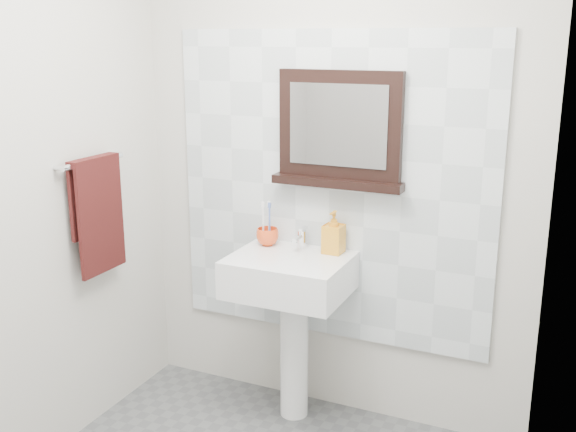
% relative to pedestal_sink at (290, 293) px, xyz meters
% --- Properties ---
extents(back_wall, '(2.00, 0.01, 2.50)m').
position_rel_pedestal_sink_xyz_m(back_wall, '(0.11, 0.23, 0.57)').
color(back_wall, beige).
rests_on(back_wall, ground).
extents(right_wall, '(0.01, 2.20, 2.50)m').
position_rel_pedestal_sink_xyz_m(right_wall, '(1.11, -0.87, 0.57)').
color(right_wall, beige).
rests_on(right_wall, ground).
extents(splashback, '(1.60, 0.02, 1.50)m').
position_rel_pedestal_sink_xyz_m(splashback, '(0.11, 0.21, 0.47)').
color(splashback, silver).
rests_on(splashback, back_wall).
extents(pedestal_sink, '(0.55, 0.44, 0.96)m').
position_rel_pedestal_sink_xyz_m(pedestal_sink, '(0.00, 0.00, 0.00)').
color(pedestal_sink, white).
rests_on(pedestal_sink, ground).
extents(toothbrush_cup, '(0.12, 0.12, 0.09)m').
position_rel_pedestal_sink_xyz_m(toothbrush_cup, '(-0.18, 0.11, 0.23)').
color(toothbrush_cup, '#ED4C1B').
rests_on(toothbrush_cup, pedestal_sink).
extents(toothbrushes, '(0.05, 0.04, 0.21)m').
position_rel_pedestal_sink_xyz_m(toothbrushes, '(-0.18, 0.11, 0.31)').
color(toothbrushes, white).
rests_on(toothbrushes, toothbrush_cup).
extents(soap_dispenser, '(0.10, 0.10, 0.21)m').
position_rel_pedestal_sink_xyz_m(soap_dispenser, '(0.17, 0.13, 0.29)').
color(soap_dispenser, orange).
rests_on(soap_dispenser, pedestal_sink).
extents(framed_mirror, '(0.64, 0.11, 0.54)m').
position_rel_pedestal_sink_xyz_m(framed_mirror, '(0.17, 0.19, 0.76)').
color(framed_mirror, black).
rests_on(framed_mirror, back_wall).
extents(towel_bar, '(0.07, 0.40, 0.03)m').
position_rel_pedestal_sink_xyz_m(towel_bar, '(-0.84, -0.36, 0.63)').
color(towel_bar, silver).
rests_on(towel_bar, left_wall).
extents(hand_towel, '(0.06, 0.30, 0.55)m').
position_rel_pedestal_sink_xyz_m(hand_towel, '(-0.83, -0.36, 0.42)').
color(hand_towel, black).
rests_on(hand_towel, towel_bar).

